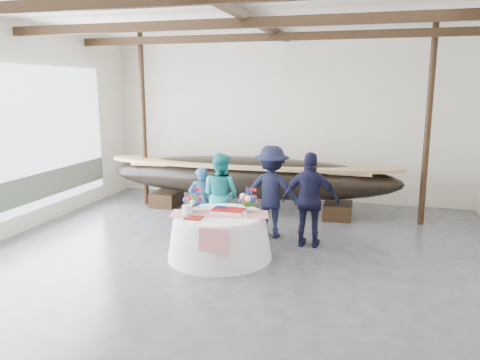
# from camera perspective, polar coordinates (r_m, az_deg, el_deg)

# --- Properties ---
(floor) EXTENTS (10.00, 12.00, 0.01)m
(floor) POSITION_cam_1_polar(r_m,az_deg,el_deg) (7.92, -2.46, -12.03)
(floor) COLOR #3D3D42
(floor) RESTS_ON ground
(wall_back) EXTENTS (10.00, 0.02, 4.50)m
(wall_back) POSITION_cam_1_polar(r_m,az_deg,el_deg) (13.14, 5.67, 7.40)
(wall_back) COLOR silver
(wall_back) RESTS_ON ground
(pavilion_structure) EXTENTS (9.80, 11.76, 4.50)m
(pavilion_structure) POSITION_cam_1_polar(r_m,az_deg,el_deg) (8.04, -0.96, 17.49)
(pavilion_structure) COLOR black
(pavilion_structure) RESTS_ON ground
(open_bay) EXTENTS (0.03, 7.00, 3.20)m
(open_bay) POSITION_cam_1_polar(r_m,az_deg,el_deg) (10.79, -26.61, 3.14)
(open_bay) COLOR silver
(open_bay) RESTS_ON ground
(longboat_display) EXTENTS (7.52, 1.50, 1.41)m
(longboat_display) POSITION_cam_1_polar(r_m,az_deg,el_deg) (11.79, 0.98, 0.39)
(longboat_display) COLOR black
(longboat_display) RESTS_ON ground
(banquet_table) EXTENTS (1.94, 1.94, 0.83)m
(banquet_table) POSITION_cam_1_polar(r_m,az_deg,el_deg) (8.76, -2.49, -6.79)
(banquet_table) COLOR white
(banquet_table) RESTS_ON ground
(tabletop_items) EXTENTS (1.87, 1.03, 0.40)m
(tabletop_items) POSITION_cam_1_polar(r_m,az_deg,el_deg) (8.76, -2.62, -2.96)
(tabletop_items) COLOR red
(tabletop_items) RESTS_ON banquet_table
(guest_woman_blue) EXTENTS (0.64, 0.57, 1.46)m
(guest_woman_blue) POSITION_cam_1_polar(r_m,az_deg,el_deg) (10.06, -4.78, -2.56)
(guest_woman_blue) COLOR navy
(guest_woman_blue) RESTS_ON ground
(guest_woman_teal) EXTENTS (1.05, 0.94, 1.79)m
(guest_woman_teal) POSITION_cam_1_polar(r_m,az_deg,el_deg) (9.87, -2.39, -1.82)
(guest_woman_teal) COLOR teal
(guest_woman_teal) RESTS_ON ground
(guest_man_left) EXTENTS (1.26, 0.73, 1.94)m
(guest_man_left) POSITION_cam_1_polar(r_m,az_deg,el_deg) (9.82, 3.87, -1.44)
(guest_man_left) COLOR black
(guest_man_left) RESTS_ON ground
(guest_man_right) EXTENTS (1.12, 0.48, 1.90)m
(guest_man_right) POSITION_cam_1_polar(r_m,az_deg,el_deg) (9.29, 8.57, -2.44)
(guest_man_right) COLOR black
(guest_man_right) RESTS_ON ground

